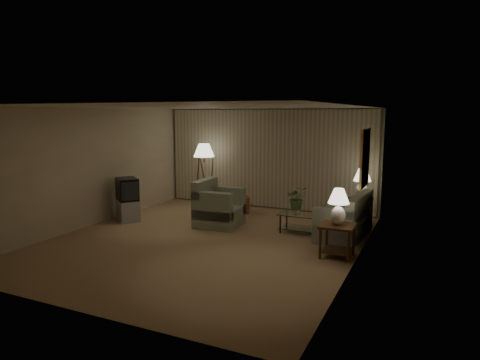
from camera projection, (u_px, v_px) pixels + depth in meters
name	position (u px, v px, depth m)	size (l,w,h in m)	color
ground	(206.00, 240.00, 8.77)	(7.00, 7.00, 0.00)	tan
room_shell	(238.00, 150.00, 9.84)	(6.04, 7.02, 2.72)	beige
sofa	(344.00, 220.00, 8.98)	(1.78, 1.08, 0.73)	gray
armchair	(219.00, 208.00, 9.85)	(1.12, 1.07, 0.84)	gray
side_table_near	(337.00, 234.00, 7.70)	(0.60, 0.60, 0.60)	#341F0E
side_table_far	(361.00, 207.00, 10.04)	(0.50, 0.42, 0.60)	#341F0E
table_lamp_near	(339.00, 203.00, 7.61)	(0.38, 0.38, 0.66)	silver
table_lamp_far	(362.00, 181.00, 9.94)	(0.41, 0.41, 0.71)	silver
coffee_table	(303.00, 221.00, 9.26)	(1.04, 0.57, 0.41)	silver
tv_cabinet	(128.00, 210.00, 10.39)	(0.84, 0.79, 0.50)	#A4A4A6
crt_tv	(127.00, 189.00, 10.31)	(0.77, 0.74, 0.54)	black
floor_lamp	(204.00, 174.00, 11.78)	(0.57, 0.57, 1.76)	#341F0E
ottoman	(238.00, 205.00, 11.18)	(0.63, 0.63, 0.42)	#A85B39
vase	(297.00, 210.00, 9.29)	(0.14, 0.14, 0.15)	white
flowers	(297.00, 196.00, 9.24)	(0.45, 0.39, 0.50)	#497032
book	(314.00, 216.00, 9.04)	(0.16, 0.22, 0.02)	olive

